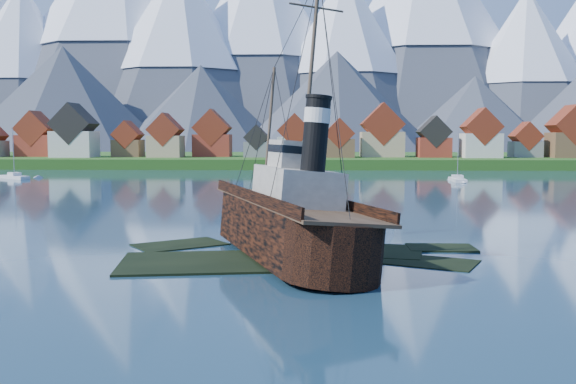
{
  "coord_description": "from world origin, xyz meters",
  "views": [
    {
      "loc": [
        3.21,
        -52.66,
        10.32
      ],
      "look_at": [
        1.1,
        6.0,
        5.0
      ],
      "focal_mm": 40.0,
      "sensor_mm": 36.0,
      "label": 1
    }
  ],
  "objects_px": {
    "tugboat_wreck": "(286,219)",
    "sailboat_e": "(457,180)",
    "sailboat_c": "(14,178)",
    "sailboat_f": "(308,175)"
  },
  "relations": [
    {
      "from": "sailboat_e",
      "to": "sailboat_f",
      "type": "bearing_deg",
      "value": 154.75
    },
    {
      "from": "sailboat_c",
      "to": "sailboat_f",
      "type": "relative_size",
      "value": 1.23
    },
    {
      "from": "sailboat_c",
      "to": "sailboat_e",
      "type": "xyz_separation_m",
      "value": [
        100.83,
        -4.31,
        -0.03
      ]
    },
    {
      "from": "tugboat_wreck",
      "to": "sailboat_e",
      "type": "xyz_separation_m",
      "value": [
        34.26,
        86.49,
        -2.78
      ]
    },
    {
      "from": "sailboat_c",
      "to": "tugboat_wreck",
      "type": "bearing_deg",
      "value": -107.86
    },
    {
      "from": "tugboat_wreck",
      "to": "sailboat_c",
      "type": "xyz_separation_m",
      "value": [
        -66.57,
        90.8,
        -2.76
      ]
    },
    {
      "from": "tugboat_wreck",
      "to": "sailboat_f",
      "type": "xyz_separation_m",
      "value": [
        1.38,
        103.93,
        -2.81
      ]
    },
    {
      "from": "sailboat_f",
      "to": "tugboat_wreck",
      "type": "bearing_deg",
      "value": -122.73
    },
    {
      "from": "tugboat_wreck",
      "to": "sailboat_e",
      "type": "height_order",
      "value": "tugboat_wreck"
    },
    {
      "from": "tugboat_wreck",
      "to": "sailboat_e",
      "type": "relative_size",
      "value": 2.67
    }
  ]
}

